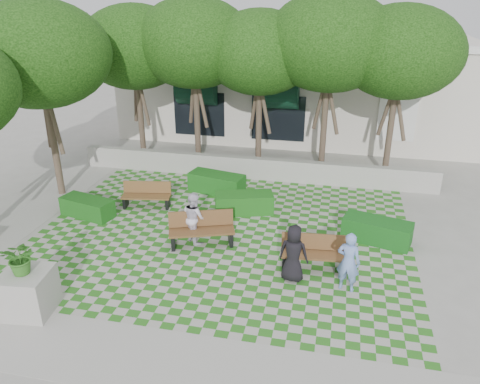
% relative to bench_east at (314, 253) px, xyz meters
% --- Properties ---
extents(ground, '(90.00, 90.00, 0.00)m').
position_rel_bench_east_xyz_m(ground, '(-3.04, 0.23, -0.47)').
color(ground, gray).
rests_on(ground, ground).
extents(lawn, '(12.00, 12.00, 0.00)m').
position_rel_bench_east_xyz_m(lawn, '(-3.04, 1.23, -0.47)').
color(lawn, '#2B721E').
rests_on(lawn, ground).
extents(sidewalk_south, '(16.00, 2.00, 0.01)m').
position_rel_bench_east_xyz_m(sidewalk_south, '(-3.04, -4.47, -0.47)').
color(sidewalk_south, '#9E9B93').
rests_on(sidewalk_south, ground).
extents(sidewalk_west, '(2.00, 12.00, 0.01)m').
position_rel_bench_east_xyz_m(sidewalk_west, '(-10.24, 1.23, -0.47)').
color(sidewalk_west, '#9E9B93').
rests_on(sidewalk_west, ground).
extents(retaining_wall, '(15.00, 0.36, 0.90)m').
position_rel_bench_east_xyz_m(retaining_wall, '(-3.04, 6.43, -0.02)').
color(retaining_wall, '#9E9B93').
rests_on(retaining_wall, ground).
extents(bench_east, '(1.91, 0.79, 0.98)m').
position_rel_bench_east_xyz_m(bench_east, '(0.00, 0.00, 0.00)').
color(bench_east, brown).
rests_on(bench_east, ground).
extents(bench_mid, '(2.13, 1.31, 1.06)m').
position_rel_bench_east_xyz_m(bench_mid, '(-3.51, 0.59, 0.04)').
color(bench_mid, brown).
rests_on(bench_mid, ground).
extents(bench_west, '(1.83, 0.87, 0.93)m').
position_rel_bench_east_xyz_m(bench_west, '(-6.28, 2.82, -0.03)').
color(bench_west, brown).
rests_on(bench_west, ground).
extents(hedge_east, '(2.25, 1.37, 0.73)m').
position_rel_bench_east_xyz_m(hedge_east, '(1.85, 1.97, -0.10)').
color(hedge_east, '#144B18').
rests_on(hedge_east, ground).
extents(hedge_midright, '(2.20, 1.38, 0.72)m').
position_rel_bench_east_xyz_m(hedge_midright, '(-2.69, 3.12, -0.11)').
color(hedge_midright, '#175316').
rests_on(hedge_midright, ground).
extents(hedge_midleft, '(2.29, 1.31, 0.76)m').
position_rel_bench_east_xyz_m(hedge_midleft, '(-4.12, 4.67, -0.09)').
color(hedge_midleft, '#165317').
rests_on(hedge_midleft, ground).
extents(hedge_west, '(2.03, 1.19, 0.67)m').
position_rel_bench_east_xyz_m(hedge_west, '(-8.02, 1.65, -0.14)').
color(hedge_west, '#144D14').
rests_on(hedge_west, ground).
extents(planter_front, '(1.24, 1.24, 1.99)m').
position_rel_bench_east_xyz_m(planter_front, '(-6.72, -3.51, 0.34)').
color(planter_front, '#9E9B93').
rests_on(planter_front, ground).
extents(person_blue, '(0.70, 0.55, 1.70)m').
position_rel_bench_east_xyz_m(person_blue, '(0.94, -0.89, 0.38)').
color(person_blue, '#7592D6').
rests_on(person_blue, ground).
extents(person_dark, '(0.87, 0.62, 1.66)m').
position_rel_bench_east_xyz_m(person_dark, '(-0.51, -0.74, 0.36)').
color(person_dark, black).
rests_on(person_dark, ground).
extents(person_white, '(1.01, 1.00, 1.65)m').
position_rel_bench_east_xyz_m(person_white, '(-3.80, 0.76, 0.35)').
color(person_white, silver).
rests_on(person_white, ground).
extents(tree_row, '(17.70, 13.40, 7.41)m').
position_rel_bench_east_xyz_m(tree_row, '(-4.90, 6.18, 4.71)').
color(tree_row, '#47382B').
rests_on(tree_row, ground).
extents(building, '(18.00, 8.92, 5.15)m').
position_rel_bench_east_xyz_m(building, '(-2.10, 14.31, 2.05)').
color(building, beige).
rests_on(building, ground).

